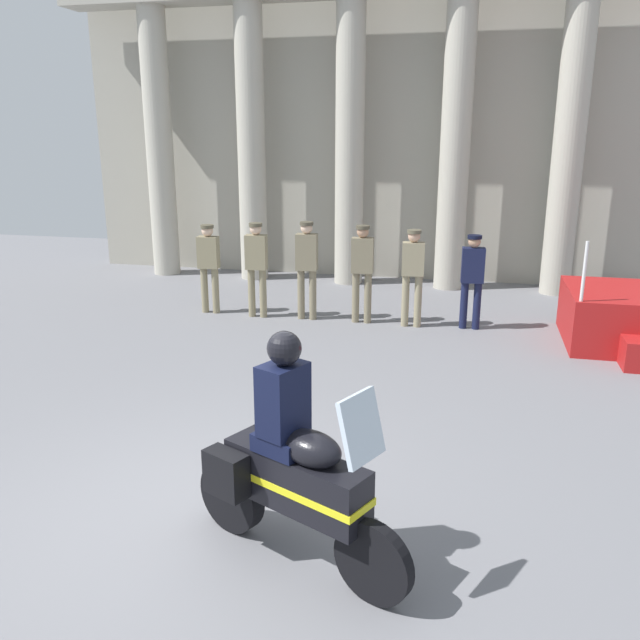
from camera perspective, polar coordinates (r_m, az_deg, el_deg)
ground_plane at (r=6.25m, az=-10.84°, el=-16.10°), size 28.00×28.00×0.00m
colonnade_backdrop at (r=15.14m, az=3.05°, el=17.43°), size 12.93×1.47×6.93m
officer_in_row_0 at (r=12.39m, az=-9.65°, el=5.04°), size 0.40×0.25×1.66m
officer_in_row_1 at (r=11.97m, az=-5.54°, el=5.03°), size 0.40×0.25×1.73m
officer_in_row_2 at (r=11.77m, az=-1.16°, el=5.03°), size 0.40×0.25×1.77m
officer_in_row_3 at (r=11.57m, az=3.70°, el=4.71°), size 0.40×0.25×1.74m
officer_in_row_4 at (r=11.42m, az=8.07°, el=4.32°), size 0.40×0.25×1.70m
officer_in_row_5 at (r=11.48m, az=13.11°, el=3.89°), size 0.40×0.25×1.63m
motorcycle_with_rider at (r=5.19m, az=-2.71°, el=-12.80°), size 1.94×1.10×1.90m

